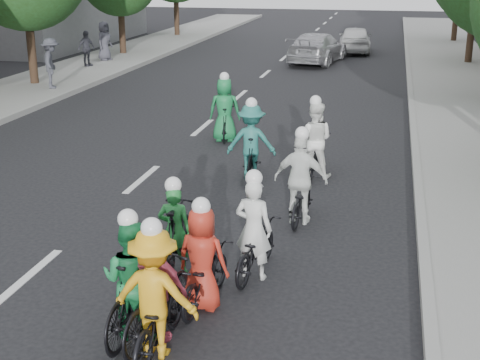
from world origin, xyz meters
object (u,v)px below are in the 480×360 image
(follow_car_trail, at_px, (355,39))
(spectator_0, at_px, (51,63))
(cyclist_5, at_px, (176,235))
(cyclist_6, at_px, (314,148))
(spectator_1, at_px, (86,48))
(cyclist_8, at_px, (301,189))
(spectator_2, at_px, (104,41))
(cyclist_2, at_px, (156,304))
(cyclist_0, at_px, (254,242))
(cyclist_7, at_px, (252,147))
(cyclist_1, at_px, (133,287))
(cyclist_4, at_px, (203,269))
(cyclist_3, at_px, (157,296))
(cyclist_9, at_px, (225,115))
(follow_car_lead, at_px, (317,48))

(follow_car_trail, bearing_deg, spectator_0, 50.17)
(cyclist_5, distance_m, cyclist_6, 5.60)
(cyclist_5, xyz_separation_m, spectator_1, (-10.27, 18.71, 0.34))
(cyclist_8, bearing_deg, spectator_2, -52.76)
(spectator_1, bearing_deg, follow_car_trail, -30.77)
(cyclist_2, bearing_deg, cyclist_0, -106.26)
(spectator_2, bearing_deg, follow_car_trail, -46.57)
(spectator_1, bearing_deg, cyclist_5, -128.70)
(spectator_2, bearing_deg, cyclist_8, -133.41)
(cyclist_0, xyz_separation_m, cyclist_5, (-1.23, -0.11, 0.04))
(cyclist_0, height_order, cyclist_7, cyclist_7)
(cyclist_1, bearing_deg, cyclist_0, -118.12)
(spectator_0, bearing_deg, follow_car_trail, -60.67)
(spectator_1, bearing_deg, cyclist_7, -120.31)
(cyclist_0, bearing_deg, cyclist_4, 73.93)
(cyclist_3, height_order, follow_car_trail, cyclist_3)
(cyclist_2, xyz_separation_m, cyclist_9, (-1.69, 10.29, 0.02))
(cyclist_0, bearing_deg, spectator_1, -49.73)
(cyclist_1, relative_size, spectator_1, 1.20)
(cyclist_2, xyz_separation_m, follow_car_trail, (0.64, 29.47, 0.02))
(cyclist_4, bearing_deg, follow_car_trail, -83.76)
(cyclist_6, distance_m, cyclist_7, 1.43)
(cyclist_2, relative_size, follow_car_lead, 0.37)
(cyclist_9, bearing_deg, cyclist_4, 92.56)
(cyclist_0, xyz_separation_m, cyclist_4, (-0.51, -1.10, 0.01))
(cyclist_4, distance_m, cyclist_8, 3.60)
(cyclist_6, bearing_deg, spectator_1, -46.50)
(cyclist_8, height_order, follow_car_lead, cyclist_8)
(cyclist_8, height_order, cyclist_9, cyclist_9)
(spectator_0, height_order, spectator_1, spectator_0)
(cyclist_3, xyz_separation_m, cyclist_8, (1.23, 4.49, 0.02))
(cyclist_4, xyz_separation_m, spectator_2, (-10.96, 21.63, 0.48))
(cyclist_2, bearing_deg, spectator_1, -61.77)
(cyclist_7, bearing_deg, follow_car_trail, -98.42)
(cyclist_3, bearing_deg, cyclist_2, 117.31)
(cyclist_2, relative_size, cyclist_7, 0.99)
(cyclist_1, bearing_deg, cyclist_9, -80.52)
(cyclist_1, height_order, cyclist_6, cyclist_6)
(cyclist_5, relative_size, cyclist_6, 1.01)
(spectator_1, bearing_deg, cyclist_0, -125.75)
(cyclist_6, distance_m, follow_car_lead, 17.71)
(cyclist_2, xyz_separation_m, cyclist_5, (-0.48, 2.28, -0.08))
(cyclist_3, bearing_deg, spectator_1, -54.23)
(spectator_0, bearing_deg, cyclist_5, -169.60)
(cyclist_3, height_order, spectator_2, spectator_2)
(cyclist_2, bearing_deg, cyclist_7, -86.44)
(cyclist_9, distance_m, follow_car_lead, 15.00)
(spectator_0, bearing_deg, cyclist_8, -159.31)
(cyclist_1, xyz_separation_m, cyclist_7, (0.13, 6.85, 0.05))
(cyclist_5, height_order, follow_car_lead, cyclist_5)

